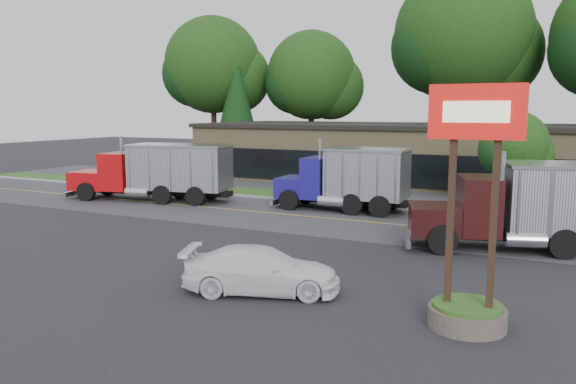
% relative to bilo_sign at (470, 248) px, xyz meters
% --- Properties ---
extents(ground, '(140.00, 140.00, 0.00)m').
position_rel_bilo_sign_xyz_m(ground, '(-10.50, 2.50, -2.02)').
color(ground, '#2F2F34').
rests_on(ground, ground).
extents(road, '(60.00, 8.00, 0.02)m').
position_rel_bilo_sign_xyz_m(road, '(-10.50, 11.50, -2.02)').
color(road, '#4E4E53').
rests_on(road, ground).
extents(center_line, '(60.00, 0.12, 0.01)m').
position_rel_bilo_sign_xyz_m(center_line, '(-10.50, 11.50, -2.02)').
color(center_line, gold).
rests_on(center_line, ground).
extents(curb, '(60.00, 0.30, 0.12)m').
position_rel_bilo_sign_xyz_m(curb, '(-10.50, 15.70, -2.02)').
color(curb, '#9E9E99').
rests_on(curb, ground).
extents(grass_verge, '(60.00, 3.40, 0.03)m').
position_rel_bilo_sign_xyz_m(grass_verge, '(-10.50, 17.50, -2.02)').
color(grass_verge, '#325C1F').
rests_on(grass_verge, ground).
extents(far_parking, '(60.00, 7.00, 0.02)m').
position_rel_bilo_sign_xyz_m(far_parking, '(-10.50, 22.50, -2.02)').
color(far_parking, '#4E4E53').
rests_on(far_parking, ground).
extents(strip_mall, '(32.00, 12.00, 4.00)m').
position_rel_bilo_sign_xyz_m(strip_mall, '(-8.50, 28.50, -0.02)').
color(strip_mall, tan).
rests_on(strip_mall, ground).
extents(bilo_sign, '(2.20, 1.90, 5.95)m').
position_rel_bilo_sign_xyz_m(bilo_sign, '(0.00, 0.00, 0.00)').
color(bilo_sign, '#6B6054').
rests_on(bilo_sign, ground).
extents(tree_far_a, '(10.29, 9.68, 14.67)m').
position_rel_bilo_sign_xyz_m(tree_far_a, '(-30.34, 34.62, 7.34)').
color(tree_far_a, '#382619').
rests_on(tree_far_a, ground).
extents(tree_far_b, '(9.06, 8.53, 12.93)m').
position_rel_bilo_sign_xyz_m(tree_far_b, '(-20.36, 36.61, 6.23)').
color(tree_far_b, '#382619').
rests_on(tree_far_b, ground).
extents(tree_far_c, '(12.22, 11.50, 17.43)m').
position_rel_bilo_sign_xyz_m(tree_far_c, '(-6.31, 36.65, 9.10)').
color(tree_far_c, '#382619').
rests_on(tree_far_c, ground).
extents(evergreen_left, '(4.73, 4.73, 10.74)m').
position_rel_bilo_sign_xyz_m(evergreen_left, '(-26.50, 32.50, 3.88)').
color(evergreen_left, '#382619').
rests_on(evergreen_left, ground).
extents(tree_verge, '(3.73, 3.51, 5.32)m').
position_rel_bilo_sign_xyz_m(tree_verge, '(-0.44, 17.54, 1.36)').
color(tree_verge, '#382619').
rests_on(tree_verge, ground).
extents(dump_truck_red, '(10.06, 4.46, 3.36)m').
position_rel_bilo_sign_xyz_m(dump_truck_red, '(-19.44, 12.14, -0.21)').
color(dump_truck_red, black).
rests_on(dump_truck_red, ground).
extents(dump_truck_blue, '(7.17, 2.86, 3.36)m').
position_rel_bilo_sign_xyz_m(dump_truck_blue, '(-8.26, 14.01, -0.22)').
color(dump_truck_blue, black).
rests_on(dump_truck_blue, ground).
extents(dump_truck_maroon, '(8.80, 4.89, 3.36)m').
position_rel_bilo_sign_xyz_m(dump_truck_maroon, '(1.14, 9.07, -0.22)').
color(dump_truck_maroon, black).
rests_on(dump_truck_maroon, ground).
extents(rally_car, '(4.99, 3.36, 1.34)m').
position_rel_bilo_sign_xyz_m(rally_car, '(-5.89, 0.11, -1.35)').
color(rally_car, white).
rests_on(rally_car, ground).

